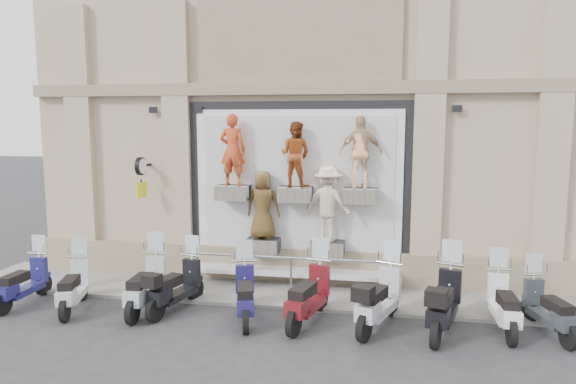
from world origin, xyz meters
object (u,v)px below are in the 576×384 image
scooter_d (176,276)px  scooter_f (309,284)px  scooter_b (73,277)px  scooter_h (445,291)px  scooter_j (549,298)px  clock_sign_bracket (141,172)px  scooter_e (245,284)px  scooter_c (145,275)px  scooter_i (504,293)px  guard_rail (291,276)px  scooter_g (379,288)px  scooter_a (23,273)px

scooter_d → scooter_f: scooter_f is taller
scooter_b → scooter_f: bearing=-14.9°
scooter_h → scooter_j: bearing=24.3°
clock_sign_bracket → scooter_e: 4.38m
scooter_h → scooter_c: bearing=-164.2°
clock_sign_bracket → scooter_d: bearing=-49.1°
scooter_c → scooter_j: bearing=-2.0°
clock_sign_bracket → scooter_d: clock_sign_bracket is taller
scooter_f → scooter_i: size_ratio=1.08×
guard_rail → clock_sign_bracket: clock_sign_bracket is taller
scooter_j → clock_sign_bracket: bearing=153.6°
clock_sign_bracket → scooter_e: size_ratio=0.54×
guard_rail → scooter_j: scooter_j is taller
scooter_d → scooter_e: scooter_e is taller
scooter_i → scooter_e: bearing=-176.2°
guard_rail → scooter_d: scooter_d is taller
scooter_d → scooter_j: bearing=15.2°
scooter_c → scooter_j: 8.11m
guard_rail → scooter_d: bearing=-147.8°
scooter_i → scooter_j: 0.81m
scooter_g → scooter_i: (2.38, 0.28, -0.07)m
scooter_a → scooter_d: 3.50m
scooter_a → scooter_i: (10.18, 0.33, 0.03)m
scooter_c → scooter_e: size_ratio=1.04×
guard_rail → scooter_b: size_ratio=2.78×
scooter_c → scooter_f: size_ratio=0.98×
scooter_f → scooter_g: scooter_g is taller
scooter_c → scooter_j: size_ratio=1.11×
scooter_j → guard_rail: bearing=150.3°
guard_rail → clock_sign_bracket: (-3.90, 0.47, 2.34)m
guard_rail → scooter_f: (0.64, -1.62, 0.36)m
scooter_a → scooter_h: size_ratio=0.86×
scooter_b → scooter_h: (7.72, 0.15, 0.11)m
scooter_e → scooter_g: bearing=-14.4°
scooter_c → scooter_f: 3.52m
scooter_b → clock_sign_bracket: bearing=59.4°
scooter_g → scooter_i: size_ratio=1.09×
guard_rail → scooter_c: 3.30m
guard_rail → scooter_f: bearing=-68.4°
scooter_c → scooter_h: (6.15, -0.06, 0.05)m
scooter_g → scooter_i: 2.40m
scooter_d → scooter_j: size_ratio=1.06×
scooter_e → scooter_h: size_ratio=0.91×
scooter_i → scooter_c: bearing=-178.0°
guard_rail → scooter_d: (-2.26, -1.43, 0.31)m
scooter_h → scooter_i: size_ratio=1.12×
scooter_a → scooter_h: scooter_h is taller
scooter_b → guard_rail: bearing=5.1°
scooter_e → scooter_f: 1.31m
scooter_b → scooter_d: 2.22m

